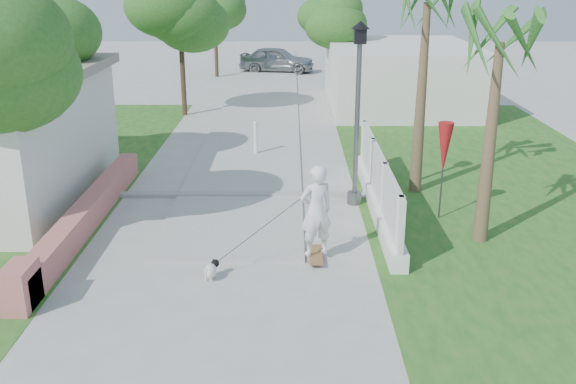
{
  "coord_description": "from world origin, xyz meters",
  "views": [
    {
      "loc": [
        1.33,
        -9.59,
        5.49
      ],
      "look_at": [
        1.26,
        3.18,
        1.1
      ],
      "focal_mm": 40.0,
      "sensor_mm": 36.0,
      "label": 1
    }
  ],
  "objects_px": {
    "dog": "(211,270)",
    "bollard": "(256,137)",
    "street_lamp": "(358,108)",
    "skateboarder": "(275,224)",
    "parked_car": "(277,59)",
    "patio_umbrella": "(444,149)"
  },
  "relations": [
    {
      "from": "bollard",
      "to": "dog",
      "type": "distance_m",
      "value": 8.69
    },
    {
      "from": "street_lamp",
      "to": "patio_umbrella",
      "type": "bearing_deg",
      "value": -27.76
    },
    {
      "from": "skateboarder",
      "to": "bollard",
      "type": "bearing_deg",
      "value": -106.39
    },
    {
      "from": "street_lamp",
      "to": "parked_car",
      "type": "xyz_separation_m",
      "value": [
        -2.42,
        22.23,
        -1.7
      ]
    },
    {
      "from": "bollard",
      "to": "skateboarder",
      "type": "xyz_separation_m",
      "value": [
        0.8,
        -8.04,
        0.27
      ]
    },
    {
      "from": "patio_umbrella",
      "to": "skateboarder",
      "type": "height_order",
      "value": "patio_umbrella"
    },
    {
      "from": "street_lamp",
      "to": "skateboarder",
      "type": "height_order",
      "value": "street_lamp"
    },
    {
      "from": "patio_umbrella",
      "to": "parked_car",
      "type": "relative_size",
      "value": 0.54
    },
    {
      "from": "street_lamp",
      "to": "bollard",
      "type": "bearing_deg",
      "value": 120.96
    },
    {
      "from": "parked_car",
      "to": "street_lamp",
      "type": "bearing_deg",
      "value": -164.21
    },
    {
      "from": "street_lamp",
      "to": "bollard",
      "type": "relative_size",
      "value": 4.07
    },
    {
      "from": "skateboarder",
      "to": "parked_car",
      "type": "relative_size",
      "value": 0.57
    },
    {
      "from": "patio_umbrella",
      "to": "street_lamp",
      "type": "bearing_deg",
      "value": 152.24
    },
    {
      "from": "street_lamp",
      "to": "dog",
      "type": "distance_m",
      "value": 5.65
    },
    {
      "from": "patio_umbrella",
      "to": "dog",
      "type": "height_order",
      "value": "patio_umbrella"
    },
    {
      "from": "skateboarder",
      "to": "dog",
      "type": "bearing_deg",
      "value": 6.47
    },
    {
      "from": "skateboarder",
      "to": "parked_car",
      "type": "distance_m",
      "value": 25.77
    },
    {
      "from": "dog",
      "to": "parked_car",
      "type": "bearing_deg",
      "value": 111.67
    },
    {
      "from": "dog",
      "to": "bollard",
      "type": "bearing_deg",
      "value": 110.61
    },
    {
      "from": "bollard",
      "to": "parked_car",
      "type": "bearing_deg",
      "value": 89.09
    },
    {
      "from": "street_lamp",
      "to": "patio_umbrella",
      "type": "relative_size",
      "value": 1.93
    },
    {
      "from": "street_lamp",
      "to": "skateboarder",
      "type": "bearing_deg",
      "value": -118.24
    }
  ]
}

